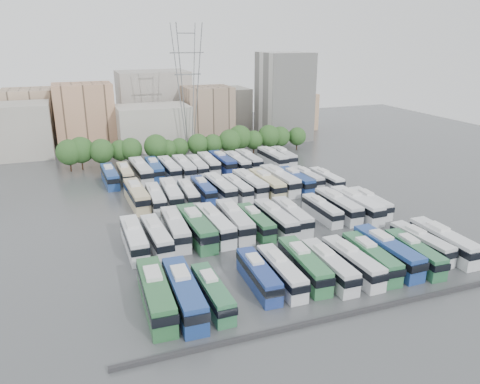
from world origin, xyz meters
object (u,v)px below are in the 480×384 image
object	(u,v)px
bus_r1_s7	(275,219)
bus_r3_s13	(284,156)
bus_r1_s8	(292,215)
bus_r3_s8	(222,162)
apartment_tower	(284,97)
bus_r1_s3	(196,227)
bus_r0_s5	(281,272)
bus_r3_s9	(237,162)
bus_r1_s4	(215,224)
bus_r0_s9	(371,257)
bus_r0_s8	(352,262)
bus_r0_s10	(387,251)
bus_r2_s3	(171,194)
bus_r1_s12	(356,205)
bus_r0_s11	(414,253)
bus_r1_s6	(256,222)
electricity_pylon	(188,84)
bus_r1_s10	(322,210)
bus_r2_s2	(156,198)
bus_r2_s6	(220,188)
bus_r2_s9	(267,183)
bus_r3_s5	(184,167)
bus_r3_s10	(248,160)
bus_r2_s12	(307,178)
bus_r2_s1	(137,195)
bus_r2_s10	(279,180)
bus_r3_s7	(209,163)
bus_r0_s12	(421,243)
bus_r3_s1	(125,174)
bus_r3_s12	(272,157)
bus_r2_s13	(326,179)
bus_r2_s8	(250,184)
bus_r3_s6	(197,166)
bus_r3_s2	(141,171)
bus_r0_s13	(444,241)
bus_r2_s11	(296,180)
bus_r2_s4	(188,193)
bus_r1_s1	(156,236)
bus_r1_s11	(338,205)
bus_r0_s2	(212,292)
bus_r2_s5	(203,189)
bus_r0_s4	(258,275)
bus_r0_s6	(304,264)
bus_r0_s0	(156,294)
bus_r3_s4	(169,168)

from	to	relation	value
bus_r1_s7	bus_r3_s13	world-z (taller)	bus_r1_s7
bus_r1_s8	bus_r3_s8	bearing A→B (deg)	92.00
apartment_tower	bus_r1_s3	size ratio (longest dim) A/B	1.91
bus_r0_s5	bus_r3_s9	size ratio (longest dim) A/B	0.94
bus_r1_s4	bus_r0_s9	bearing A→B (deg)	-50.14
bus_r0_s8	bus_r0_s10	xyz separation A→B (m)	(6.24, 0.73, 0.17)
bus_r2_s3	bus_r1_s12	bearing A→B (deg)	-28.16
bus_r0_s11	bus_r1_s6	xyz separation A→B (m)	(-16.65, 18.53, -0.01)
bus_r3_s8	electricity_pylon	bearing A→B (deg)	96.29
bus_r1_s10	bus_r2_s2	world-z (taller)	bus_r2_s2
bus_r2_s6	bus_r2_s9	distance (m)	9.83
electricity_pylon	bus_r1_s10	world-z (taller)	electricity_pylon
bus_r0_s8	bus_r3_s5	world-z (taller)	bus_r3_s5
bus_r0_s8	bus_r0_s9	size ratio (longest dim) A/B	1.00
apartment_tower	bus_r3_s10	xyz separation A→B (m)	(-22.40, -27.39, -11.15)
bus_r2_s12	bus_r3_s10	world-z (taller)	bus_r3_s10
bus_r1_s4	bus_r1_s8	bearing A→B (deg)	-4.93
bus_r2_s1	bus_r2_s10	world-z (taller)	bus_r2_s10
bus_r3_s7	bus_r1_s3	bearing A→B (deg)	-108.73
bus_r1_s12	bus_r0_s5	bearing A→B (deg)	-144.88
bus_r0_s12	bus_r3_s1	xyz separation A→B (m)	(-36.41, 52.31, -0.01)
bus_r0_s11	bus_r3_s12	bearing A→B (deg)	89.65
bus_r1_s12	bus_r2_s13	xyz separation A→B (m)	(3.54, 16.54, -0.36)
bus_r2_s10	bus_r3_s5	xyz separation A→B (m)	(-16.36, 16.85, -0.13)
bus_r2_s8	bus_r3_s6	bearing A→B (deg)	107.69
bus_r2_s13	bus_r3_s2	distance (m)	41.04
bus_r2_s6	bus_r2_s12	xyz separation A→B (m)	(19.96, 0.57, -0.23)
bus_r0_s13	bus_r2_s11	xyz separation A→B (m)	(-6.64, 35.29, -0.04)
bus_r3_s1	bus_r3_s7	bearing A→B (deg)	3.60
bus_r2_s4	bus_r2_s12	size ratio (longest dim) A/B	1.00
bus_r1_s1	bus_r1_s4	world-z (taller)	bus_r1_s4
bus_r1_s11	bus_r2_s6	bearing A→B (deg)	134.01
bus_r2_s8	bus_r3_s6	world-z (taller)	bus_r2_s8
bus_r0_s9	bus_r3_s12	distance (m)	55.59
bus_r3_s2	bus_r3_s12	world-z (taller)	bus_r3_s2
bus_r2_s2	bus_r3_s10	world-z (taller)	bus_r3_s10
bus_r2_s6	bus_r2_s3	bearing A→B (deg)	179.26
bus_r0_s2	bus_r3_s5	xyz separation A→B (m)	(10.02, 54.33, 0.29)
electricity_pylon	bus_r0_s11	size ratio (longest dim) A/B	2.93
bus_r1_s3	bus_r2_s6	world-z (taller)	bus_r1_s3
bus_r2_s3	bus_r2_s5	size ratio (longest dim) A/B	1.12
bus_r0_s4	bus_r0_s6	distance (m)	6.71
bus_r2_s10	bus_r3_s1	world-z (taller)	bus_r2_s10
bus_r3_s7	bus_r3_s8	world-z (taller)	bus_r3_s8
bus_r3_s7	bus_r3_s5	bearing A→B (deg)	-162.41
electricity_pylon	bus_r0_s11	bearing A→B (deg)	-80.19
bus_r0_s0	bus_r3_s4	size ratio (longest dim) A/B	1.08
bus_r0_s5	bus_r2_s3	bearing A→B (deg)	101.49
bus_r0_s6	bus_r2_s12	size ratio (longest dim) A/B	1.13
bus_r3_s10	bus_r1_s7	bearing A→B (deg)	-105.96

